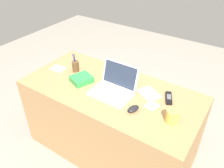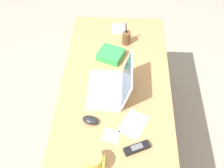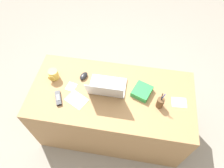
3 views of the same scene
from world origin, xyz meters
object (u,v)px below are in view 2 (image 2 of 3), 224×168
Objects in this scene: cordless_phone at (137,148)px; snack_bag at (111,55)px; laptop at (112,86)px; pen_holder at (126,38)px; computer_mouse at (90,120)px; coffee_mug_white at (95,162)px.

cordless_phone is 0.74m from snack_bag.
laptop is 1.82× the size of pen_holder.
laptop is 3.33× the size of computer_mouse.
coffee_mug_white is 0.60× the size of snack_bag.
laptop reaches higher than computer_mouse.
computer_mouse reaches higher than cordless_phone.
snack_bag is (-0.55, 0.09, 0.01)m from computer_mouse.
cordless_phone is 0.84× the size of pen_holder.
pen_holder is (-0.98, 0.14, 0.00)m from coffee_mug_white.
laptop is 2.18× the size of cordless_phone.
pen_holder is 1.09× the size of snack_bag.
pen_holder reaches higher than coffee_mug_white.
laptop is 0.31m from snack_bag.
computer_mouse is 0.99× the size of coffee_mug_white.
pen_holder is 0.19m from snack_bag.
computer_mouse is 0.28m from coffee_mug_white.
laptop is at bearing -9.86° from pen_holder.
cordless_phone is at bearing 76.08° from computer_mouse.
computer_mouse is at bearing -121.11° from cordless_phone.
coffee_mug_white is at bearing -63.47° from cordless_phone.
coffee_mug_white is 0.82m from snack_bag.
laptop is at bearing 173.39° from coffee_mug_white.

